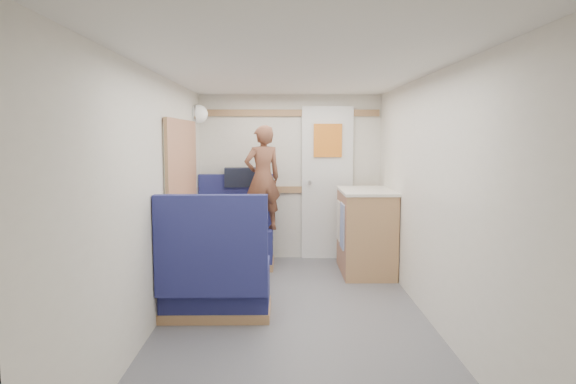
{
  "coord_description": "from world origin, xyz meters",
  "views": [
    {
      "loc": [
        -0.09,
        -4.01,
        1.5
      ],
      "look_at": [
        -0.04,
        0.9,
        0.97
      ],
      "focal_mm": 32.0,
      "sensor_mm": 36.0,
      "label": 1
    }
  ],
  "objects_px": {
    "tumbler_left": "(213,216)",
    "orange_fruit": "(247,215)",
    "dome_light": "(199,114)",
    "cheese_block": "(237,218)",
    "dinette_table": "(227,231)",
    "person": "(263,178)",
    "duffel_bag": "(244,177)",
    "bench_near": "(216,282)",
    "wine_glass": "(229,203)",
    "salt_grinder": "(220,212)",
    "tumbler_right": "(225,210)",
    "pepper_grinder": "(230,210)",
    "tumbler_mid": "(226,207)",
    "galley_counter": "(365,231)",
    "tray": "(227,219)",
    "beer_glass": "(240,212)",
    "bread_loaf": "(251,207)",
    "bench_far": "(235,240)"
  },
  "relations": [
    {
      "from": "pepper_grinder",
      "to": "person",
      "type": "bearing_deg",
      "value": 66.75
    },
    {
      "from": "dinette_table",
      "to": "galley_counter",
      "type": "distance_m",
      "value": 1.57
    },
    {
      "from": "bench_near",
      "to": "person",
      "type": "distance_m",
      "value": 1.76
    },
    {
      "from": "person",
      "to": "duffel_bag",
      "type": "relative_size",
      "value": 2.51
    },
    {
      "from": "dome_light",
      "to": "orange_fruit",
      "type": "bearing_deg",
      "value": -61.35
    },
    {
      "from": "bench_near",
      "to": "tumbler_left",
      "type": "relative_size",
      "value": 9.6
    },
    {
      "from": "dome_light",
      "to": "cheese_block",
      "type": "distance_m",
      "value": 1.64
    },
    {
      "from": "tray",
      "to": "beer_glass",
      "type": "height_order",
      "value": "beer_glass"
    },
    {
      "from": "person",
      "to": "orange_fruit",
      "type": "bearing_deg",
      "value": 59.7
    },
    {
      "from": "tray",
      "to": "tumbler_right",
      "type": "height_order",
      "value": "tumbler_right"
    },
    {
      "from": "galley_counter",
      "to": "beer_glass",
      "type": "relative_size",
      "value": 9.67
    },
    {
      "from": "galley_counter",
      "to": "beer_glass",
      "type": "height_order",
      "value": "galley_counter"
    },
    {
      "from": "dinette_table",
      "to": "pepper_grinder",
      "type": "relative_size",
      "value": 8.89
    },
    {
      "from": "tumbler_left",
      "to": "salt_grinder",
      "type": "height_order",
      "value": "tumbler_left"
    },
    {
      "from": "bench_near",
      "to": "orange_fruit",
      "type": "relative_size",
      "value": 14.92
    },
    {
      "from": "dinette_table",
      "to": "wine_glass",
      "type": "bearing_deg",
      "value": 16.52
    },
    {
      "from": "orange_fruit",
      "to": "bread_loaf",
      "type": "bearing_deg",
      "value": 90.29
    },
    {
      "from": "salt_grinder",
      "to": "bench_near",
      "type": "bearing_deg",
      "value": -86.14
    },
    {
      "from": "tumbler_left",
      "to": "orange_fruit",
      "type": "bearing_deg",
      "value": 17.44
    },
    {
      "from": "tumbler_right",
      "to": "pepper_grinder",
      "type": "distance_m",
      "value": 0.05
    },
    {
      "from": "orange_fruit",
      "to": "salt_grinder",
      "type": "xyz_separation_m",
      "value": [
        -0.28,
        0.21,
        -0.0
      ]
    },
    {
      "from": "dinette_table",
      "to": "salt_grinder",
      "type": "bearing_deg",
      "value": -128.98
    },
    {
      "from": "cheese_block",
      "to": "beer_glass",
      "type": "bearing_deg",
      "value": 87.56
    },
    {
      "from": "tray",
      "to": "tumbler_mid",
      "type": "height_order",
      "value": "tumbler_mid"
    },
    {
      "from": "dinette_table",
      "to": "person",
      "type": "bearing_deg",
      "value": 64.56
    },
    {
      "from": "wine_glass",
      "to": "salt_grinder",
      "type": "height_order",
      "value": "wine_glass"
    },
    {
      "from": "orange_fruit",
      "to": "tumbler_left",
      "type": "relative_size",
      "value": 0.64
    },
    {
      "from": "dome_light",
      "to": "galley_counter",
      "type": "height_order",
      "value": "dome_light"
    },
    {
      "from": "wine_glass",
      "to": "tumbler_mid",
      "type": "distance_m",
      "value": 0.22
    },
    {
      "from": "bench_far",
      "to": "galley_counter",
      "type": "bearing_deg",
      "value": -12.1
    },
    {
      "from": "tumbler_right",
      "to": "dome_light",
      "type": "bearing_deg",
      "value": 113.42
    },
    {
      "from": "person",
      "to": "bench_near",
      "type": "bearing_deg",
      "value": 53.99
    },
    {
      "from": "duffel_bag",
      "to": "dinette_table",
      "type": "bearing_deg",
      "value": -99.23
    },
    {
      "from": "galley_counter",
      "to": "orange_fruit",
      "type": "bearing_deg",
      "value": -146.41
    },
    {
      "from": "dome_light",
      "to": "beer_glass",
      "type": "xyz_separation_m",
      "value": [
        0.53,
        -0.91,
        -0.98
      ]
    },
    {
      "from": "person",
      "to": "orange_fruit",
      "type": "distance_m",
      "value": 1.01
    },
    {
      "from": "salt_grinder",
      "to": "galley_counter",
      "type": "bearing_deg",
      "value": 22.06
    },
    {
      "from": "dinette_table",
      "to": "duffel_bag",
      "type": "height_order",
      "value": "duffel_bag"
    },
    {
      "from": "dinette_table",
      "to": "salt_grinder",
      "type": "xyz_separation_m",
      "value": [
        -0.05,
        -0.07,
        0.2
      ]
    },
    {
      "from": "cheese_block",
      "to": "beer_glass",
      "type": "xyz_separation_m",
      "value": [
        0.01,
        0.29,
        0.01
      ]
    },
    {
      "from": "tumbler_left",
      "to": "pepper_grinder",
      "type": "distance_m",
      "value": 0.4
    },
    {
      "from": "beer_glass",
      "to": "bread_loaf",
      "type": "distance_m",
      "value": 0.34
    },
    {
      "from": "wine_glass",
      "to": "tumbler_left",
      "type": "distance_m",
      "value": 0.4
    },
    {
      "from": "orange_fruit",
      "to": "tumbler_right",
      "type": "relative_size",
      "value": 0.66
    },
    {
      "from": "tumbler_mid",
      "to": "tumbler_right",
      "type": "relative_size",
      "value": 1.09
    },
    {
      "from": "person",
      "to": "salt_grinder",
      "type": "relative_size",
      "value": 11.82
    },
    {
      "from": "wine_glass",
      "to": "orange_fruit",
      "type": "bearing_deg",
      "value": -54.69
    },
    {
      "from": "tray",
      "to": "orange_fruit",
      "type": "height_order",
      "value": "orange_fruit"
    },
    {
      "from": "galley_counter",
      "to": "tumbler_right",
      "type": "distance_m",
      "value": 1.62
    },
    {
      "from": "wine_glass",
      "to": "tumbler_right",
      "type": "distance_m",
      "value": 0.08
    }
  ]
}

